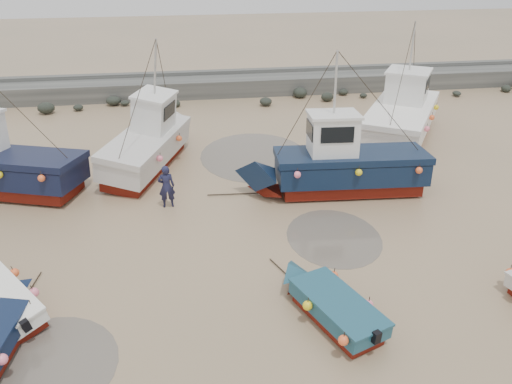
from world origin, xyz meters
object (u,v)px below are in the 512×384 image
at_px(cabin_boat_1, 148,139).
at_px(cabin_boat_3, 403,112).
at_px(cabin_boat_2, 338,164).
at_px(person, 168,206).
at_px(dinghy_2, 329,301).

height_order(cabin_boat_1, cabin_boat_3, same).
relative_size(cabin_boat_2, person, 5.12).
height_order(cabin_boat_2, cabin_boat_3, same).
relative_size(dinghy_2, cabin_boat_1, 0.55).
height_order(dinghy_2, cabin_boat_3, cabin_boat_3).
height_order(dinghy_2, cabin_boat_1, cabin_boat_1).
bearing_deg(person, cabin_boat_2, 177.28).
relative_size(cabin_boat_3, person, 5.07).
bearing_deg(cabin_boat_1, cabin_boat_2, -6.11).
xyz_separation_m(dinghy_2, person, (-5.02, 7.60, -0.56)).
distance_m(dinghy_2, cabin_boat_2, 8.37).
bearing_deg(cabin_boat_3, cabin_boat_2, -99.03).
bearing_deg(dinghy_2, person, 100.44).
bearing_deg(cabin_boat_3, cabin_boat_1, -138.48).
bearing_deg(cabin_boat_2, person, 95.91).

